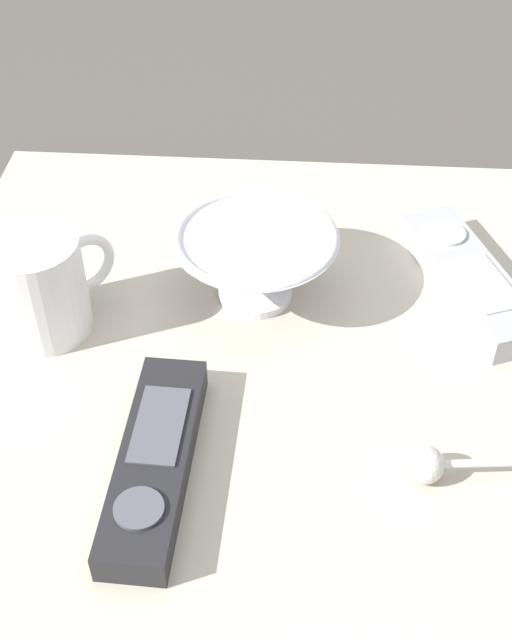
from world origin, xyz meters
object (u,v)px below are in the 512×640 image
(cereal_bowl, at_px, (255,262))
(coffee_mug, at_px, (41,285))
(tv_remote_near, at_px, (155,461))
(tv_remote_far, at_px, (469,278))
(teaspoon, at_px, (438,464))

(cereal_bowl, bearing_deg, coffee_mug, -163.71)
(tv_remote_near, bearing_deg, cereal_bowl, 73.69)
(coffee_mug, bearing_deg, tv_remote_near, -52.13)
(coffee_mug, bearing_deg, cereal_bowl, 16.29)
(cereal_bowl, xyz_separation_m, tv_remote_near, (-0.06, -0.20, -0.03))
(tv_remote_near, xyz_separation_m, tv_remote_far, (0.25, 0.22, 0.00))
(coffee_mug, bearing_deg, tv_remote_far, 11.20)
(cereal_bowl, bearing_deg, tv_remote_far, 6.39)
(teaspoon, bearing_deg, cereal_bowl, 127.16)
(cereal_bowl, relative_size, teaspoon, 1.05)
(coffee_mug, bearing_deg, teaspoon, -23.58)
(tv_remote_near, relative_size, tv_remote_far, 0.96)
(coffee_mug, height_order, teaspoon, coffee_mug)
(tv_remote_near, distance_m, tv_remote_far, 0.34)
(coffee_mug, relative_size, teaspoon, 0.70)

